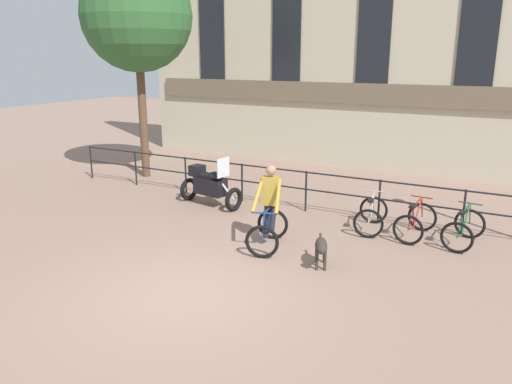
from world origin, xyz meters
name	(u,v)px	position (x,y,z in m)	size (l,w,h in m)	color
ground_plane	(186,293)	(0.00, 0.00, 0.00)	(60.00, 60.00, 0.00)	#8E7060
canal_railing	(306,184)	(0.00, 5.20, 0.71)	(15.05, 0.05, 1.05)	black
building_facade	(378,11)	(0.00, 10.99, 5.25)	(18.00, 0.72, 10.55)	#BCB299
cyclist_with_bike	(269,211)	(0.26, 2.61, 0.76)	(0.96, 1.31, 1.70)	black
dog	(321,247)	(1.63, 2.06, 0.41)	(0.47, 0.90, 0.59)	#332D28
parked_motorcycle	(210,185)	(-2.43, 4.46, 0.56)	(1.83, 0.92, 1.35)	black
parked_bicycle_near_lamp	(371,215)	(1.88, 4.54, 0.36)	(0.83, 1.20, 0.86)	black
parked_bicycle_mid_left	(415,222)	(2.86, 4.54, 0.36)	(0.76, 1.17, 0.86)	black
parked_bicycle_mid_right	(464,229)	(3.84, 4.54, 0.36)	(0.80, 1.19, 0.86)	black
tree_canalside_left	(137,16)	(-6.12, 6.24, 5.00)	(3.39, 3.39, 6.72)	brown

